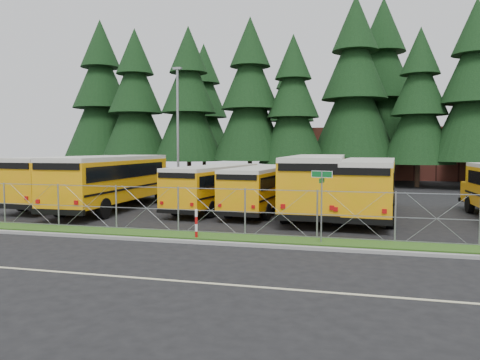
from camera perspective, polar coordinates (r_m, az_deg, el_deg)
name	(u,v)px	position (r m, az deg, el deg)	size (l,w,h in m)	color
ground	(273,232)	(20.56, 4.02, -6.38)	(120.00, 120.00, 0.00)	black
curb	(258,245)	(17.57, 2.16, -7.97)	(50.00, 0.25, 0.12)	gray
grass_verge	(265,239)	(18.92, 3.07, -7.20)	(50.00, 1.40, 0.06)	#264D16
road_lane_line	(219,284)	(12.98, -2.59, -12.55)	(50.00, 0.12, 0.01)	beige
chainlink_fence	(268,213)	(19.43, 3.49, -4.00)	(44.00, 0.10, 2.00)	gray
brick_building	(381,153)	(59.94, 16.77, 3.16)	(22.00, 10.00, 6.00)	brown
bus_0	(80,181)	(31.41, -18.93, -0.12)	(2.82, 11.93, 3.13)	#E19F07
bus_1	(114,183)	(28.74, -15.09, -0.34)	(2.87, 12.17, 3.19)	#E19F07
bus_3	(216,188)	(27.55, -2.89, -0.97)	(2.37, 10.05, 2.63)	#E19F07
bus_4	(263,189)	(26.72, 2.78, -1.16)	(2.34, 9.91, 2.60)	#E19F07
bus_5	(317,185)	(26.16, 9.36, -0.62)	(2.92, 12.37, 3.24)	#E19F07
bus_6	(368,188)	(25.70, 15.29, -0.98)	(2.76, 11.70, 3.07)	#E19F07
street_sign	(322,191)	(18.14, 9.93, -1.34)	(0.81, 0.54, 2.81)	gray
striped_bollard	(196,224)	(19.11, -5.35, -5.36)	(0.11, 0.11, 1.20)	#B20C0C
light_standard	(178,125)	(38.55, -7.59, 6.64)	(0.70, 0.35, 10.14)	gray
conifer_0	(101,101)	(55.21, -16.55, 9.26)	(8.07, 8.07, 17.85)	black
conifer_1	(136,106)	(50.95, -12.62, 8.81)	(7.29, 7.29, 16.11)	black
conifer_2	(189,105)	(48.23, -6.27, 9.03)	(7.19, 7.19, 15.89)	black
conifer_3	(250,101)	(46.80, 1.23, 9.57)	(7.46, 7.46, 16.49)	black
conifer_4	(293,110)	(45.71, 6.47, 8.43)	(6.56, 6.56, 14.51)	black
conifer_5	(354,91)	(48.25, 13.78, 10.55)	(8.41, 8.41, 18.60)	black
conifer_6	(419,108)	(46.57, 20.99, 8.24)	(6.65, 6.65, 14.71)	black
conifer_7	(475,94)	(46.53, 26.68, 9.34)	(7.57, 7.57, 16.74)	black
conifer_10	(204,111)	(58.06, -4.41, 8.38)	(7.37, 7.37, 16.30)	black
conifer_11	(291,115)	(54.73, 6.30, 7.86)	(6.70, 6.70, 14.82)	black
conifer_12	(382,90)	(53.30, 16.93, 10.41)	(8.87, 8.87, 19.62)	black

